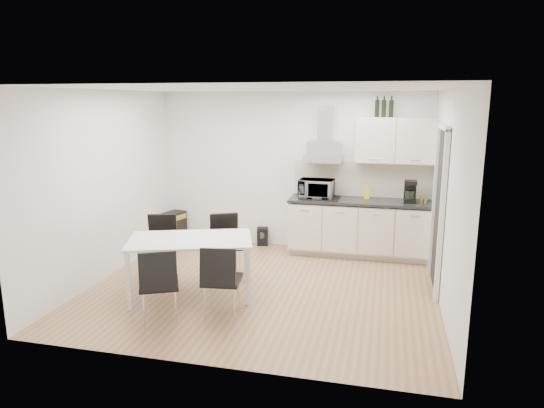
% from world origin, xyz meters
% --- Properties ---
extents(ground, '(4.50, 4.50, 0.00)m').
position_xyz_m(ground, '(0.00, 0.00, 0.00)').
color(ground, '#A67E5B').
rests_on(ground, ground).
extents(wall_back, '(4.50, 0.10, 2.60)m').
position_xyz_m(wall_back, '(0.00, 2.00, 1.30)').
color(wall_back, white).
rests_on(wall_back, ground).
extents(wall_front, '(4.50, 0.10, 2.60)m').
position_xyz_m(wall_front, '(0.00, -2.00, 1.30)').
color(wall_front, white).
rests_on(wall_front, ground).
extents(wall_left, '(0.10, 4.00, 2.60)m').
position_xyz_m(wall_left, '(-2.25, 0.00, 1.30)').
color(wall_left, white).
rests_on(wall_left, ground).
extents(wall_right, '(0.10, 4.00, 2.60)m').
position_xyz_m(wall_right, '(2.25, 0.00, 1.30)').
color(wall_right, white).
rests_on(wall_right, ground).
extents(ceiling, '(4.50, 4.50, 0.00)m').
position_xyz_m(ceiling, '(0.00, 0.00, 2.60)').
color(ceiling, white).
rests_on(ceiling, wall_back).
extents(doorway, '(0.08, 1.04, 2.10)m').
position_xyz_m(doorway, '(2.21, 0.55, 1.05)').
color(doorway, white).
rests_on(doorway, ground).
extents(kitchenette, '(2.22, 0.64, 2.52)m').
position_xyz_m(kitchenette, '(1.18, 1.73, 0.83)').
color(kitchenette, beige).
rests_on(kitchenette, ground).
extents(dining_table, '(1.72, 1.32, 0.75)m').
position_xyz_m(dining_table, '(-0.83, -0.43, 0.68)').
color(dining_table, white).
rests_on(dining_table, ground).
extents(chair_far_left, '(0.56, 0.60, 0.88)m').
position_xyz_m(chair_far_left, '(-1.48, 0.05, 0.44)').
color(chair_far_left, black).
rests_on(chair_far_left, ground).
extents(chair_far_right, '(0.61, 0.64, 0.88)m').
position_xyz_m(chair_far_right, '(-0.61, 0.32, 0.44)').
color(chair_far_right, black).
rests_on(chair_far_right, ground).
extents(chair_near_left, '(0.61, 0.64, 0.88)m').
position_xyz_m(chair_near_left, '(-0.87, -1.24, 0.44)').
color(chair_near_left, black).
rests_on(chair_near_left, ground).
extents(chair_near_right, '(0.50, 0.55, 0.88)m').
position_xyz_m(chair_near_right, '(-0.23, -0.95, 0.44)').
color(chair_near_right, black).
rests_on(chair_near_right, ground).
extents(guitar_amp, '(0.43, 0.69, 0.53)m').
position_xyz_m(guitar_amp, '(-2.10, 1.63, 0.27)').
color(guitar_amp, black).
rests_on(guitar_amp, ground).
extents(floor_speaker, '(0.22, 0.20, 0.31)m').
position_xyz_m(floor_speaker, '(-0.49, 1.90, 0.15)').
color(floor_speaker, black).
rests_on(floor_speaker, ground).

